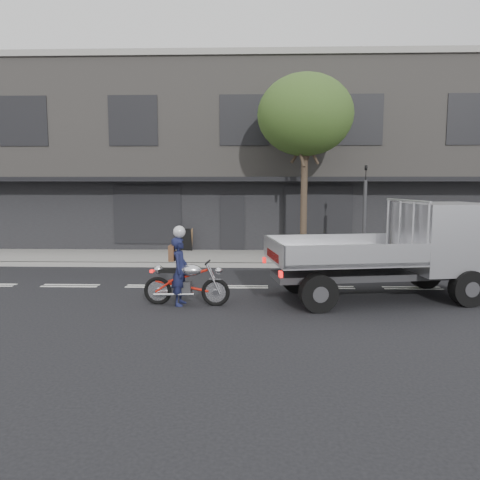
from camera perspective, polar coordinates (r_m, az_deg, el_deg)
name	(u,v)px	position (r m, az deg, el deg)	size (l,w,h in m)	color
ground	(239,287)	(13.16, -0.07, -5.75)	(80.00, 80.00, 0.00)	black
sidewalk	(243,258)	(17.77, 0.42, -2.19)	(32.00, 3.20, 0.15)	gray
kerb	(242,265)	(16.19, 0.29, -3.08)	(32.00, 0.20, 0.15)	gray
building_main	(247,161)	(24.17, 0.82, 9.56)	(26.00, 10.00, 8.00)	slate
street_tree	(305,115)	(17.29, 7.96, 14.80)	(3.40, 3.40, 6.74)	#382B21
traffic_light_pole	(364,219)	(16.67, 14.92, 2.44)	(0.12, 0.12, 3.50)	#2D2D30
motorcycle	(186,282)	(11.23, -6.55, -5.12)	(2.09, 0.61, 1.07)	black
rider	(180,271)	(11.20, -7.34, -3.80)	(0.59, 0.39, 1.63)	#15183A
flatbed_ute	(426,242)	(12.66, 21.76, -0.18)	(5.70, 3.04, 2.51)	black
construction_barrier	(328,249)	(17.14, 10.69, -1.10)	(1.36, 0.54, 0.76)	yellow
sandwich_board	(185,240)	(19.19, -6.75, 0.05)	(0.58, 0.39, 0.92)	black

